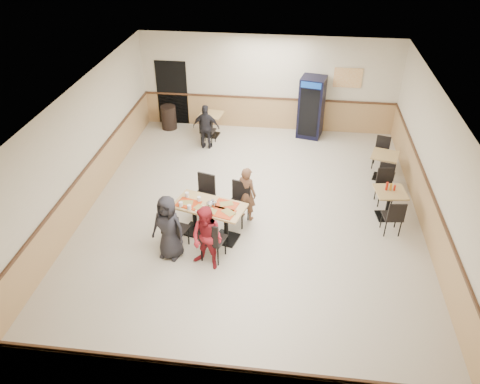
# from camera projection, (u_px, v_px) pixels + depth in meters

# --- Properties ---
(ground) EXTENTS (10.00, 10.00, 0.00)m
(ground) POSITION_uv_depth(u_px,v_px,m) (251.00, 217.00, 11.23)
(ground) COLOR beige
(ground) RESTS_ON ground
(room_shell) EXTENTS (10.00, 10.00, 10.00)m
(room_shell) POSITION_uv_depth(u_px,v_px,m) (325.00, 150.00, 12.84)
(room_shell) COLOR silver
(room_shell) RESTS_ON ground
(main_table) EXTENTS (1.70, 1.15, 0.83)m
(main_table) POSITION_uv_depth(u_px,v_px,m) (210.00, 215.00, 10.34)
(main_table) COLOR black
(main_table) RESTS_ON ground
(main_chairs) EXTENTS (1.80, 2.11, 1.05)m
(main_chairs) POSITION_uv_depth(u_px,v_px,m) (208.00, 216.00, 10.37)
(main_chairs) COLOR black
(main_chairs) RESTS_ON ground
(diner_woman_left) EXTENTS (0.81, 0.63, 1.48)m
(diner_woman_left) POSITION_uv_depth(u_px,v_px,m) (168.00, 228.00, 9.66)
(diner_woman_left) COLOR black
(diner_woman_left) RESTS_ON ground
(diner_woman_right) EXTENTS (0.86, 0.78, 1.45)m
(diner_woman_right) POSITION_uv_depth(u_px,v_px,m) (207.00, 238.00, 9.39)
(diner_woman_right) COLOR maroon
(diner_woman_right) RESTS_ON ground
(diner_man_opposite) EXTENTS (0.59, 0.51, 1.37)m
(diner_man_opposite) POSITION_uv_depth(u_px,v_px,m) (247.00, 194.00, 10.84)
(diner_man_opposite) COLOR brown
(diner_man_opposite) RESTS_ON ground
(lone_diner) EXTENTS (0.82, 0.38, 1.37)m
(lone_diner) POSITION_uv_depth(u_px,v_px,m) (206.00, 127.00, 13.82)
(lone_diner) COLOR black
(lone_diner) RESTS_ON ground
(tabletop_clutter) EXTENTS (1.39, 0.81, 0.12)m
(tabletop_clutter) POSITION_uv_depth(u_px,v_px,m) (208.00, 206.00, 10.12)
(tabletop_clutter) COLOR #AE2F0B
(tabletop_clutter) RESTS_ON main_table
(side_table_near) EXTENTS (0.77, 0.77, 0.73)m
(side_table_near) POSITION_uv_depth(u_px,v_px,m) (389.00, 200.00, 10.96)
(side_table_near) COLOR black
(side_table_near) RESTS_ON ground
(side_table_near_chair_south) EXTENTS (0.48, 0.48, 0.93)m
(side_table_near_chair_south) POSITION_uv_depth(u_px,v_px,m) (392.00, 215.00, 10.49)
(side_table_near_chair_south) COLOR black
(side_table_near_chair_south) RESTS_ON ground
(side_table_near_chair_north) EXTENTS (0.48, 0.48, 0.93)m
(side_table_near_chair_north) POSITION_uv_depth(u_px,v_px,m) (385.00, 187.00, 11.46)
(side_table_near_chair_north) COLOR black
(side_table_near_chair_north) RESTS_ON ground
(side_table_far) EXTENTS (0.83, 0.83, 0.72)m
(side_table_far) POSITION_uv_depth(u_px,v_px,m) (384.00, 162.00, 12.46)
(side_table_far) COLOR black
(side_table_far) RESTS_ON ground
(side_table_far_chair_south) EXTENTS (0.52, 0.52, 0.91)m
(side_table_far_chair_south) POSITION_uv_depth(u_px,v_px,m) (387.00, 174.00, 12.00)
(side_table_far_chair_south) COLOR black
(side_table_far_chair_south) RESTS_ON ground
(side_table_far_chair_north) EXTENTS (0.52, 0.52, 0.91)m
(side_table_far_chair_north) POSITION_uv_depth(u_px,v_px,m) (381.00, 153.00, 12.95)
(side_table_far_chair_north) COLOR black
(side_table_far_chair_north) RESTS_ON ground
(condiment_caddy) EXTENTS (0.23, 0.06, 0.20)m
(condiment_caddy) POSITION_uv_depth(u_px,v_px,m) (390.00, 187.00, 10.82)
(condiment_caddy) COLOR #B11C0C
(condiment_caddy) RESTS_ON side_table_near
(back_table) EXTENTS (0.78, 0.78, 0.73)m
(back_table) POSITION_uv_depth(u_px,v_px,m) (211.00, 121.00, 14.62)
(back_table) COLOR black
(back_table) RESTS_ON ground
(back_table_chair_lone) EXTENTS (0.49, 0.49, 0.93)m
(back_table_chair_lone) POSITION_uv_depth(u_px,v_px,m) (208.00, 130.00, 14.14)
(back_table_chair_lone) COLOR black
(back_table_chair_lone) RESTS_ON ground
(pepsi_cooler) EXTENTS (0.85, 0.85, 1.90)m
(pepsi_cooler) POSITION_uv_depth(u_px,v_px,m) (311.00, 107.00, 14.38)
(pepsi_cooler) COLOR black
(pepsi_cooler) RESTS_ON ground
(trash_bin) EXTENTS (0.49, 0.49, 0.77)m
(trash_bin) POSITION_uv_depth(u_px,v_px,m) (169.00, 117.00, 15.12)
(trash_bin) COLOR black
(trash_bin) RESTS_ON ground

